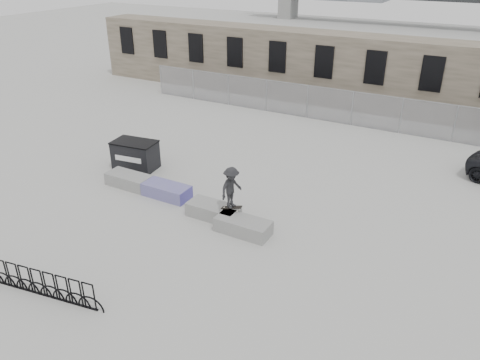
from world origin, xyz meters
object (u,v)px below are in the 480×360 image
at_px(dumpster, 135,155).
at_px(planter_center_right, 213,210).
at_px(planter_far_left, 129,180).
at_px(planter_offset, 243,226).
at_px(planter_center_left, 167,190).
at_px(bike_rack, 32,281).
at_px(skateboarder, 231,188).

bearing_deg(dumpster, planter_center_right, -28.19).
xyz_separation_m(planter_far_left, planter_offset, (6.10, -0.89, 0.00)).
relative_size(planter_center_left, planter_center_right, 1.00).
distance_m(planter_far_left, bike_rack, 7.18).
bearing_deg(planter_offset, planter_center_left, 167.80).
bearing_deg(planter_center_right, planter_center_left, 169.47).
height_order(planter_center_left, planter_center_right, same).
bearing_deg(skateboarder, planter_center_right, 99.24).
xyz_separation_m(planter_center_right, skateboarder, (0.81, -0.01, 1.18)).
distance_m(planter_far_left, skateboarder, 5.54).
bearing_deg(skateboarder, planter_far_left, 94.95).
relative_size(planter_far_left, planter_center_right, 1.00).
distance_m(planter_center_left, planter_offset, 4.18).
relative_size(planter_center_right, planter_offset, 1.00).
height_order(planter_center_right, bike_rack, bike_rack).
bearing_deg(bike_rack, planter_offset, 56.96).
bearing_deg(planter_offset, skateboarder, 151.03).
height_order(planter_center_right, planter_offset, same).
bearing_deg(bike_rack, planter_center_left, 91.96).
relative_size(dumpster, bike_rack, 0.44).
bearing_deg(dumpster, planter_far_left, -66.63).
xyz_separation_m(planter_center_left, skateboarder, (3.38, -0.49, 1.18)).
height_order(planter_offset, bike_rack, bike_rack).
bearing_deg(planter_far_left, planter_center_right, -6.03).
relative_size(planter_center_right, dumpster, 0.93).
relative_size(bike_rack, skateboarder, 2.85).
relative_size(planter_offset, dumpster, 0.93).
relative_size(dumpster, skateboarder, 1.25).
bearing_deg(planter_center_right, planter_offset, -14.98).
relative_size(planter_far_left, planter_offset, 1.00).
height_order(planter_far_left, skateboarder, skateboarder).
distance_m(dumpster, bike_rack, 9.00).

